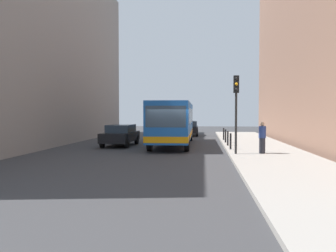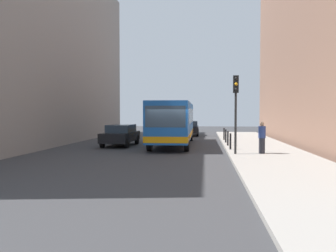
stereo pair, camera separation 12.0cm
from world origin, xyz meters
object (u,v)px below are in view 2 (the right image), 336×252
at_px(car_beside_bus, 121,135).
at_px(bollard_far, 226,136).
at_px(pedestrian_near_signal, 262,138).
at_px(bollard_mid, 228,138).
at_px(traffic_light, 236,99).
at_px(bollard_farthest, 224,134).
at_px(car_behind_bus, 190,128).
at_px(bus, 173,121).
at_px(bollard_near, 230,141).

bearing_deg(car_beside_bus, bollard_far, -164.84).
bearing_deg(pedestrian_near_signal, bollard_mid, -9.02).
height_order(car_beside_bus, traffic_light, traffic_light).
bearing_deg(bollard_far, bollard_mid, -90.00).
relative_size(bollard_farthest, pedestrian_near_signal, 0.57).
height_order(car_behind_bus, bollard_far, car_behind_bus).
bearing_deg(bollard_far, bollard_farthest, 90.00).
distance_m(traffic_light, bollard_far, 7.49).
bearing_deg(traffic_light, pedestrian_near_signal, 15.27).
xyz_separation_m(car_beside_bus, bollard_farthest, (7.38, 4.16, -0.16)).
height_order(bollard_far, pedestrian_near_signal, pedestrian_near_signal).
relative_size(bollard_mid, bollard_farthest, 1.00).
height_order(bus, car_beside_bus, bus).
bearing_deg(traffic_light, bollard_far, 90.81).
distance_m(bus, bollard_near, 5.59).
height_order(traffic_light, bollard_mid, traffic_light).
bearing_deg(bus, car_behind_bus, -94.09).
bearing_deg(bollard_far, traffic_light, -89.19).
bearing_deg(car_behind_bus, pedestrian_near_signal, 104.22).
bearing_deg(bus, car_beside_bus, 13.58).
height_order(bus, bollard_near, bus).
relative_size(bus, car_behind_bus, 2.49).
bearing_deg(pedestrian_near_signal, bollard_far, -15.73).
bearing_deg(pedestrian_near_signal, car_beside_bus, 32.35).
height_order(car_beside_bus, bollard_mid, car_beside_bus).
bearing_deg(bus, bollard_far, -168.10).
xyz_separation_m(bollard_near, bollard_farthest, (0.00, 7.24, 0.00)).
distance_m(traffic_light, bollard_near, 3.29).
distance_m(traffic_light, bollard_mid, 5.26).
xyz_separation_m(car_beside_bus, bollard_near, (7.38, -3.08, -0.16)).
relative_size(car_beside_bus, traffic_light, 1.09).
distance_m(car_behind_bus, bollard_far, 10.36).
bearing_deg(bollard_far, bollard_near, -90.00).
bearing_deg(pedestrian_near_signal, bus, 13.36).
relative_size(car_beside_bus, bollard_mid, 4.69).
height_order(bollard_mid, bollard_farthest, same).
relative_size(traffic_light, bollard_farthest, 4.32).
xyz_separation_m(traffic_light, pedestrian_near_signal, (1.42, 0.39, -2.02)).
distance_m(bus, car_beside_bus, 3.86).
relative_size(car_behind_bus, bollard_farthest, 4.67).
xyz_separation_m(bollard_mid, pedestrian_near_signal, (1.52, -4.30, 0.36)).
height_order(bollard_far, bollard_farthest, same).
bearing_deg(car_behind_bus, bollard_farthest, 111.17).
xyz_separation_m(bus, bollard_near, (3.75, -3.99, -1.10)).
distance_m(bus, bollard_mid, 4.21).
height_order(bollard_near, bollard_far, same).
xyz_separation_m(bollard_near, bollard_mid, (0.00, 2.41, 0.00)).
bearing_deg(bollard_mid, pedestrian_near_signal, -70.53).
bearing_deg(traffic_light, car_behind_bus, 100.64).
height_order(bus, bollard_far, bus).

